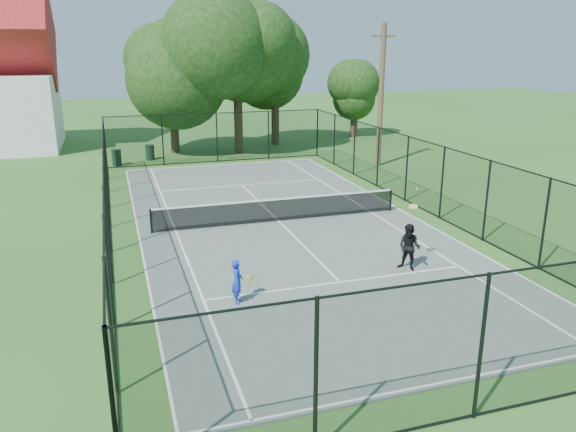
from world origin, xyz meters
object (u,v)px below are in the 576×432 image
object	(u,v)px
trash_bin_left	(117,158)
trash_bin_right	(150,152)
player_black	(409,247)
tennis_net	(279,209)
player_blue	(237,281)
utility_pole	(381,96)

from	to	relation	value
trash_bin_left	trash_bin_right	size ratio (longest dim) A/B	1.03
trash_bin_left	player_black	xyz separation A→B (m)	(8.36, -19.78, 0.32)
tennis_net	trash_bin_left	world-z (taller)	tennis_net
player_blue	trash_bin_right	bearing A→B (deg)	91.81
trash_bin_right	utility_pole	world-z (taller)	utility_pole
trash_bin_right	player_blue	size ratio (longest dim) A/B	0.75
tennis_net	trash_bin_right	size ratio (longest dim) A/B	10.76
trash_bin_right	player_black	bearing A→B (deg)	-73.21
utility_pole	player_blue	distance (m)	20.19
trash_bin_left	player_black	distance (m)	21.48
trash_bin_left	player_black	world-z (taller)	player_black
trash_bin_left	utility_pole	size ratio (longest dim) A/B	0.12
tennis_net	player_blue	bearing A→B (deg)	-115.32
trash_bin_left	trash_bin_right	world-z (taller)	trash_bin_left
trash_bin_left	trash_bin_right	xyz separation A→B (m)	(2.02, 1.23, -0.02)
player_black	tennis_net	bearing A→B (deg)	111.71
tennis_net	trash_bin_left	xyz separation A→B (m)	(-5.93, 13.67, -0.09)
trash_bin_right	utility_pole	distance (m)	14.53
trash_bin_left	trash_bin_right	bearing A→B (deg)	31.41
player_black	trash_bin_right	bearing A→B (deg)	106.79
tennis_net	player_blue	distance (m)	7.53
tennis_net	player_black	xyz separation A→B (m)	(2.43, -6.11, 0.23)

